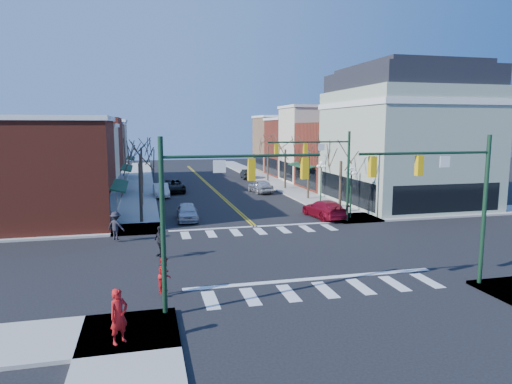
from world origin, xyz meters
TOP-DOWN VIEW (x-y plane):
  - ground at (0.00, 0.00)m, footprint 160.00×160.00m
  - sidewalk_left at (-8.75, 20.00)m, footprint 3.50×70.00m
  - sidewalk_right at (8.75, 20.00)m, footprint 3.50×70.00m
  - bldg_left_brick_a at (-15.50, 11.75)m, footprint 10.00×8.50m
  - bldg_left_stucco_a at (-15.50, 19.50)m, footprint 10.00×7.00m
  - bldg_left_brick_b at (-15.50, 27.50)m, footprint 10.00×9.00m
  - bldg_left_tan at (-15.50, 35.75)m, footprint 10.00×7.50m
  - bldg_left_stucco_b at (-15.50, 43.50)m, footprint 10.00×8.00m
  - bldg_right_brick_a at (15.50, 25.75)m, footprint 10.00×8.50m
  - bldg_right_stucco at (15.50, 33.50)m, footprint 10.00×7.00m
  - bldg_right_brick_b at (15.50, 41.00)m, footprint 10.00×8.00m
  - bldg_right_tan at (15.50, 49.00)m, footprint 10.00×8.00m
  - victorian_corner at (16.50, 14.50)m, footprint 12.25×14.25m
  - traffic_mast_near_left at (-5.55, -7.40)m, footprint 6.60×0.28m
  - traffic_mast_near_right at (5.55, -7.40)m, footprint 6.60×0.28m
  - traffic_mast_far_right at (5.55, 7.40)m, footprint 6.60×0.28m
  - lamppost_corner at (8.20, 8.50)m, footprint 0.36×0.36m
  - lamppost_midblock at (8.20, 15.00)m, footprint 0.36×0.36m
  - tree_left_a at (-8.40, 11.00)m, footprint 0.24×0.24m
  - tree_left_b at (-8.40, 19.00)m, footprint 0.24×0.24m
  - tree_left_c at (-8.40, 27.00)m, footprint 0.24×0.24m
  - tree_left_d at (-8.40, 35.00)m, footprint 0.24×0.24m
  - tree_right_a at (8.40, 11.00)m, footprint 0.24×0.24m
  - tree_right_b at (8.40, 19.00)m, footprint 0.24×0.24m
  - tree_right_c at (8.40, 27.00)m, footprint 0.24×0.24m
  - tree_right_d at (8.40, 35.00)m, footprint 0.24×0.24m
  - car_left_near at (-4.80, 11.33)m, footprint 1.85×4.23m
  - car_left_mid at (-6.40, 24.64)m, footprint 1.75×4.40m
  - car_left_far at (-4.87, 27.78)m, footprint 2.59×5.36m
  - car_right_near at (6.40, 9.68)m, footprint 2.60×5.33m
  - car_right_mid at (4.80, 25.01)m, footprint 2.35×4.73m
  - car_right_far at (6.40, 39.09)m, footprint 1.73×4.34m
  - pedestrian_red_a at (-9.05, -9.70)m, footprint 0.84×0.80m
  - pedestrian_red_b at (-7.30, -5.13)m, footprint 0.86×0.96m
  - pedestrian_dark_a at (-7.30, 0.80)m, footprint 0.92×1.12m
  - pedestrian_dark_b at (-10.00, 5.46)m, footprint 1.39×1.24m

SIDE VIEW (x-z plane):
  - ground at x=0.00m, z-range 0.00..0.00m
  - sidewalk_left at x=-8.75m, z-range 0.00..0.15m
  - sidewalk_right at x=8.75m, z-range 0.00..0.15m
  - car_right_far at x=6.40m, z-range 0.00..1.40m
  - car_left_near at x=-4.80m, z-range 0.00..1.42m
  - car_left_mid at x=-6.40m, z-range 0.00..1.42m
  - car_left_far at x=-4.87m, z-range 0.00..1.47m
  - car_right_near at x=6.40m, z-range 0.00..1.49m
  - car_right_mid at x=4.80m, z-range 0.00..1.55m
  - pedestrian_red_b at x=-7.30m, z-range 0.15..1.79m
  - pedestrian_dark_a at x=-7.30m, z-range 0.15..1.94m
  - pedestrian_dark_b at x=-10.00m, z-range 0.15..2.02m
  - pedestrian_red_a at x=-9.05m, z-range 0.15..2.09m
  - tree_left_c at x=-8.40m, z-range 0.00..4.55m
  - tree_right_a at x=8.40m, z-range 0.00..4.62m
  - tree_left_a at x=-8.40m, z-range 0.00..4.76m
  - tree_right_c at x=8.40m, z-range 0.00..4.83m
  - tree_left_d at x=-8.40m, z-range 0.00..4.90m
  - tree_right_d at x=8.40m, z-range 0.00..4.97m
  - tree_left_b at x=-8.40m, z-range 0.00..5.04m
  - tree_right_b at x=8.40m, z-range 0.00..5.18m
  - lamppost_corner at x=8.20m, z-range 0.80..5.13m
  - lamppost_midblock at x=8.20m, z-range 0.80..5.13m
  - bldg_left_stucco_a at x=-15.50m, z-range 0.00..7.50m
  - bldg_left_tan at x=-15.50m, z-range 0.00..7.80m
  - bldg_left_brick_a at x=-15.50m, z-range 0.00..8.00m
  - bldg_right_brick_a at x=15.50m, z-range 0.00..8.00m
  - bldg_left_stucco_b at x=-15.50m, z-range 0.00..8.20m
  - bldg_left_brick_b at x=-15.50m, z-range 0.00..8.50m
  - bldg_right_brick_b at x=15.50m, z-range 0.00..8.50m
  - bldg_right_tan at x=15.50m, z-range 0.00..9.00m
  - traffic_mast_near_left at x=-5.55m, z-range 1.11..8.31m
  - traffic_mast_near_right at x=5.55m, z-range 1.11..8.31m
  - traffic_mast_far_right at x=5.55m, z-range 1.11..8.31m
  - bldg_right_stucco at x=15.50m, z-range 0.00..10.00m
  - victorian_corner at x=16.50m, z-range 0.01..13.31m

